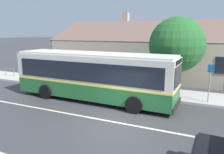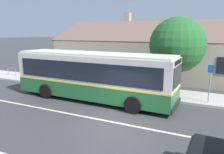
% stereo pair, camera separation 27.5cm
% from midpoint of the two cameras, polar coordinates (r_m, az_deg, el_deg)
% --- Properties ---
extents(ground_plane, '(300.00, 300.00, 0.00)m').
position_cam_midpoint_polar(ground_plane, '(11.26, 0.46, -11.80)').
color(ground_plane, '#38383A').
extents(sidewalk_far, '(60.00, 3.00, 0.15)m').
position_cam_midpoint_polar(sidewalk_far, '(16.60, 8.96, -3.89)').
color(sidewalk_far, '#ADAAA3').
rests_on(sidewalk_far, ground).
extents(lane_divider_stripe, '(60.00, 0.16, 0.01)m').
position_cam_midpoint_polar(lane_divider_stripe, '(11.26, 0.46, -11.78)').
color(lane_divider_stripe, beige).
rests_on(lane_divider_stripe, ground).
extents(community_building, '(27.07, 10.17, 6.71)m').
position_cam_midpoint_polar(community_building, '(23.85, 18.82, 4.88)').
color(community_building, tan).
rests_on(community_building, ground).
extents(transit_bus, '(11.08, 2.96, 3.16)m').
position_cam_midpoint_polar(transit_bus, '(14.54, -5.51, 0.56)').
color(transit_bus, '#236633').
rests_on(transit_bus, ground).
extents(bench_by_building, '(1.76, 0.51, 0.94)m').
position_cam_midpoint_polar(bench_by_building, '(22.24, -20.39, 0.79)').
color(bench_by_building, brown).
rests_on(bench_by_building, sidewalk_far).
extents(bench_down_street, '(1.80, 0.51, 0.94)m').
position_cam_midpoint_polar(bench_down_street, '(19.09, -11.50, -0.39)').
color(bench_down_street, brown).
rests_on(bench_down_street, sidewalk_far).
extents(street_tree_primary, '(3.96, 3.96, 5.56)m').
position_cam_midpoint_polar(street_tree_primary, '(16.45, 16.08, 8.03)').
color(street_tree_primary, '#4C3828').
rests_on(street_tree_primary, ground).
extents(bus_stop_sign, '(0.36, 0.07, 2.40)m').
position_cam_midpoint_polar(bus_stop_sign, '(14.71, 23.72, -0.48)').
color(bus_stop_sign, gray).
rests_on(bus_stop_sign, sidewalk_far).
extents(bike_rack, '(1.16, 0.06, 0.78)m').
position_cam_midpoint_polar(bike_rack, '(24.28, -25.47, 1.51)').
color(bike_rack, slate).
rests_on(bike_rack, sidewalk_far).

